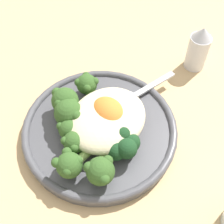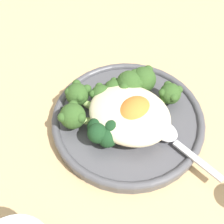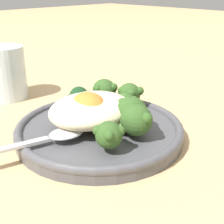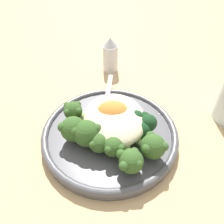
# 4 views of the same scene
# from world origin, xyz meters

# --- Properties ---
(ground_plane) EXTENTS (4.00, 4.00, 0.00)m
(ground_plane) POSITION_xyz_m (0.00, 0.00, 0.00)
(ground_plane) COLOR tan
(plate) EXTENTS (0.23, 0.23, 0.02)m
(plate) POSITION_xyz_m (-0.01, -0.02, 0.01)
(plate) COLOR #4C4C51
(plate) RESTS_ON ground_plane
(quinoa_mound) EXTENTS (0.12, 0.10, 0.04)m
(quinoa_mound) POSITION_xyz_m (-0.01, -0.01, 0.04)
(quinoa_mound) COLOR beige
(quinoa_mound) RESTS_ON plate
(broccoli_stalk_0) EXTENTS (0.06, 0.11, 0.03)m
(broccoli_stalk_0) POSITION_xyz_m (-0.04, -0.06, 0.04)
(broccoli_stalk_0) COLOR #9EBC66
(broccoli_stalk_0) RESTS_ON plate
(broccoli_stalk_1) EXTENTS (0.04, 0.11, 0.04)m
(broccoli_stalk_1) POSITION_xyz_m (-0.01, -0.07, 0.04)
(broccoli_stalk_1) COLOR #9EBC66
(broccoli_stalk_1) RESTS_ON plate
(broccoli_stalk_2) EXTENTS (0.06, 0.08, 0.04)m
(broccoli_stalk_2) POSITION_xyz_m (0.01, -0.05, 0.04)
(broccoli_stalk_2) COLOR #9EBC66
(broccoli_stalk_2) RESTS_ON plate
(broccoli_stalk_3) EXTENTS (0.09, 0.07, 0.03)m
(broccoli_stalk_3) POSITION_xyz_m (0.02, -0.03, 0.04)
(broccoli_stalk_3) COLOR #9EBC66
(broccoli_stalk_3) RESTS_ON plate
(broccoli_stalk_4) EXTENTS (0.08, 0.04, 0.03)m
(broccoli_stalk_4) POSITION_xyz_m (0.03, -0.02, 0.04)
(broccoli_stalk_4) COLOR #9EBC66
(broccoli_stalk_4) RESTS_ON plate
(broccoli_stalk_5) EXTENTS (0.12, 0.04, 0.04)m
(broccoli_stalk_5) POSITION_xyz_m (0.06, -0.00, 0.04)
(broccoli_stalk_5) COLOR #9EBC66
(broccoli_stalk_5) RESTS_ON plate
(broccoli_stalk_6) EXTENTS (0.11, 0.08, 0.04)m
(broccoli_stalk_6) POSITION_xyz_m (0.04, 0.03, 0.04)
(broccoli_stalk_6) COLOR #9EBC66
(broccoli_stalk_6) RESTS_ON plate
(sweet_potato_chunk_0) EXTENTS (0.08, 0.08, 0.04)m
(sweet_potato_chunk_0) POSITION_xyz_m (-0.03, -0.01, 0.04)
(sweet_potato_chunk_0) COLOR orange
(sweet_potato_chunk_0) RESTS_ON plate
(sweet_potato_chunk_1) EXTENTS (0.06, 0.07, 0.04)m
(sweet_potato_chunk_1) POSITION_xyz_m (-0.02, -0.01, 0.04)
(sweet_potato_chunk_1) COLOR orange
(sweet_potato_chunk_1) RESTS_ON plate
(kale_tuft) EXTENTS (0.05, 0.05, 0.03)m
(kale_tuft) POSITION_xyz_m (0.00, 0.03, 0.04)
(kale_tuft) COLOR #193D1E
(kale_tuft) RESTS_ON plate
(spoon) EXTENTS (0.13, 0.05, 0.01)m
(spoon) POSITION_xyz_m (-0.08, -0.02, 0.03)
(spoon) COLOR silver
(spoon) RESTS_ON plate
(salt_shaker) EXTENTS (0.04, 0.04, 0.08)m
(salt_shaker) POSITION_xyz_m (-0.23, 0.02, 0.04)
(salt_shaker) COLOR silver
(salt_shaker) RESTS_ON ground_plane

